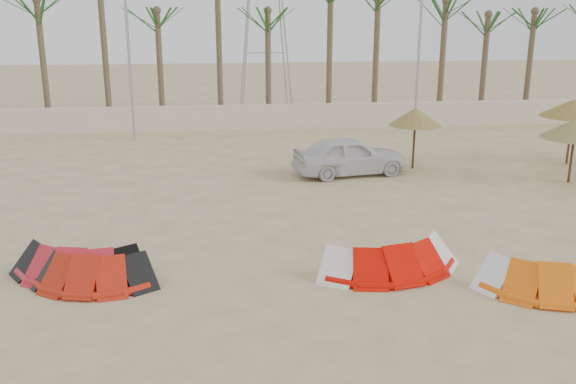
{
  "coord_description": "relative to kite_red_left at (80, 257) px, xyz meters",
  "views": [
    {
      "loc": [
        -1.88,
        -11.29,
        6.49
      ],
      "look_at": [
        0.0,
        6.0,
        1.3
      ],
      "focal_mm": 40.0,
      "sensor_mm": 36.0,
      "label": 1
    }
  ],
  "objects": [
    {
      "name": "ground",
      "position": [
        5.41,
        -3.9,
        -0.42
      ],
      "size": [
        120.0,
        120.0,
        0.0
      ],
      "primitive_type": "plane",
      "color": "#CEB081",
      "rests_on": "ground"
    },
    {
      "name": "boundary_wall",
      "position": [
        5.41,
        18.1,
        0.23
      ],
      "size": [
        60.0,
        0.3,
        1.3
      ],
      "primitive_type": "cube",
      "color": "beige",
      "rests_on": "ground"
    },
    {
      "name": "palm_line",
      "position": [
        6.08,
        19.6,
        6.03
      ],
      "size": [
        52.0,
        4.0,
        7.7
      ],
      "color": "brown",
      "rests_on": "ground"
    },
    {
      "name": "lamp_b",
      "position": [
        -0.55,
        16.1,
        5.35
      ],
      "size": [
        1.25,
        0.14,
        11.0
      ],
      "color": "#A5A8AD",
      "rests_on": "ground"
    },
    {
      "name": "lamp_c",
      "position": [
        13.45,
        16.1,
        5.35
      ],
      "size": [
        1.25,
        0.14,
        11.0
      ],
      "color": "#A5A8AD",
      "rests_on": "ground"
    },
    {
      "name": "pylon",
      "position": [
        6.41,
        24.1,
        -0.42
      ],
      "size": [
        3.0,
        3.0,
        14.0
      ],
      "primitive_type": null,
      "color": "#A5A8AD",
      "rests_on": "ground"
    },
    {
      "name": "kite_red_left",
      "position": [
        0.0,
        0.0,
        0.0
      ],
      "size": [
        3.55,
        2.12,
        0.9
      ],
      "color": "red",
      "rests_on": "ground"
    },
    {
      "name": "kite_red_mid",
      "position": [
        0.4,
        -0.55,
        -0.0
      ],
      "size": [
        3.31,
        2.04,
        0.9
      ],
      "color": "#B21D0C",
      "rests_on": "ground"
    },
    {
      "name": "kite_red_right",
      "position": [
        7.65,
        -0.55,
        0.0
      ],
      "size": [
        3.87,
        2.23,
        0.9
      ],
      "color": "#D20A00",
      "rests_on": "ground"
    },
    {
      "name": "kite_orange",
      "position": [
        10.98,
        -2.12,
        -0.0
      ],
      "size": [
        3.58,
        2.32,
        0.9
      ],
      "color": "orange",
      "rests_on": "ground"
    },
    {
      "name": "parasol_left",
      "position": [
        11.26,
        9.24,
        1.68
      ],
      "size": [
        2.1,
        2.1,
        2.46
      ],
      "color": "#4C331E",
      "rests_on": "ground"
    },
    {
      "name": "parasol_mid",
      "position": [
        16.43,
        6.56,
        1.61
      ],
      "size": [
        2.44,
        2.44,
        2.38
      ],
      "color": "#4C331E",
      "rests_on": "ground"
    },
    {
      "name": "parasol_right",
      "position": [
        17.84,
        9.27,
        1.91
      ],
      "size": [
        2.62,
        2.62,
        2.69
      ],
      "color": "#4C331E",
      "rests_on": "ground"
    },
    {
      "name": "car",
      "position": [
        8.52,
        8.57,
        0.33
      ],
      "size": [
        4.62,
        2.47,
        1.49
      ],
      "primitive_type": "imported",
      "rotation": [
        0.0,
        0.0,
        1.74
      ],
      "color": "silver",
      "rests_on": "ground"
    }
  ]
}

